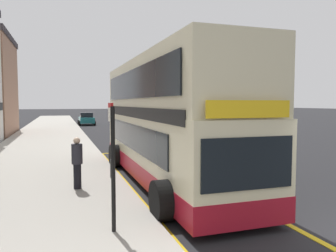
{
  "coord_description": "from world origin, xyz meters",
  "views": [
    {
      "loc": [
        -6.11,
        -4.88,
        2.84
      ],
      "look_at": [
        -1.84,
        8.03,
        1.89
      ],
      "focal_mm": 35.1,
      "sensor_mm": 36.0,
      "label": 1
    }
  ],
  "objects_px": {
    "bus_stop_sign": "(112,156)",
    "parked_car_teal_ahead": "(86,119)",
    "double_decker_bus": "(165,124)",
    "pedestrian_further_back": "(77,161)",
    "parked_car_maroon_kerbside": "(216,130)"
  },
  "relations": [
    {
      "from": "bus_stop_sign",
      "to": "parked_car_teal_ahead",
      "type": "relative_size",
      "value": 0.64
    },
    {
      "from": "pedestrian_further_back",
      "to": "double_decker_bus",
      "type": "bearing_deg",
      "value": 14.07
    },
    {
      "from": "double_decker_bus",
      "to": "parked_car_maroon_kerbside",
      "type": "xyz_separation_m",
      "value": [
        7.45,
        10.8,
        -1.26
      ]
    },
    {
      "from": "double_decker_bus",
      "to": "bus_stop_sign",
      "type": "height_order",
      "value": "double_decker_bus"
    },
    {
      "from": "parked_car_teal_ahead",
      "to": "double_decker_bus",
      "type": "bearing_deg",
      "value": -87.5
    },
    {
      "from": "double_decker_bus",
      "to": "bus_stop_sign",
      "type": "xyz_separation_m",
      "value": [
        -2.62,
        -4.54,
        -0.33
      ]
    },
    {
      "from": "pedestrian_further_back",
      "to": "parked_car_maroon_kerbside",
      "type": "bearing_deg",
      "value": 47.52
    },
    {
      "from": "parked_car_maroon_kerbside",
      "to": "parked_car_teal_ahead",
      "type": "xyz_separation_m",
      "value": [
        -7.81,
        21.56,
        0.0
      ]
    },
    {
      "from": "parked_car_maroon_kerbside",
      "to": "bus_stop_sign",
      "type": "bearing_deg",
      "value": 57.82
    },
    {
      "from": "bus_stop_sign",
      "to": "parked_car_teal_ahead",
      "type": "xyz_separation_m",
      "value": [
        2.25,
        36.9,
        -0.93
      ]
    },
    {
      "from": "parked_car_maroon_kerbside",
      "to": "pedestrian_further_back",
      "type": "relative_size",
      "value": 2.57
    },
    {
      "from": "bus_stop_sign",
      "to": "parked_car_maroon_kerbside",
      "type": "relative_size",
      "value": 0.64
    },
    {
      "from": "bus_stop_sign",
      "to": "double_decker_bus",
      "type": "bearing_deg",
      "value": 60.02
    },
    {
      "from": "bus_stop_sign",
      "to": "parked_car_maroon_kerbside",
      "type": "height_order",
      "value": "bus_stop_sign"
    },
    {
      "from": "parked_car_maroon_kerbside",
      "to": "parked_car_teal_ahead",
      "type": "relative_size",
      "value": 1.0
    }
  ]
}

